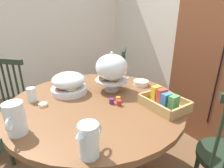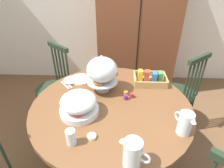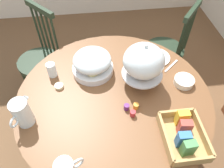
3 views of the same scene
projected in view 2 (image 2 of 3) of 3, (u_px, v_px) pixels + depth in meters
name	position (u px, v px, depth m)	size (l,w,h in m)	color
ground_plane	(122.00, 163.00, 1.90)	(10.00, 10.00, 0.00)	brown
wall_back	(123.00, 0.00, 2.76)	(4.80, 0.06, 2.60)	silver
wooden_armoire	(137.00, 27.00, 2.64)	(1.18, 0.60, 1.96)	brown
dining_table	(111.00, 120.00, 1.65)	(1.33, 1.33, 0.74)	brown
windsor_chair_by_cabinet	(179.00, 94.00, 2.17)	(0.47, 0.47, 0.97)	#1E2D1E
windsor_chair_facing_door	(54.00, 89.00, 2.26)	(0.47, 0.47, 0.97)	#1E2D1E
pastry_stand_with_dome	(102.00, 71.00, 1.62)	(0.28, 0.28, 0.34)	silver
fruit_platter_covered	(79.00, 104.00, 1.40)	(0.30, 0.30, 0.18)	silver
orange_juice_pitcher	(132.00, 155.00, 1.02)	(0.18, 0.11, 0.19)	silver
milk_pitcher	(185.00, 124.00, 1.24)	(0.10, 0.17, 0.17)	silver
cereal_basket	(150.00, 79.00, 1.81)	(0.32, 0.24, 0.12)	tan
china_plate_large	(80.00, 79.00, 1.87)	(0.22, 0.22, 0.01)	white
china_plate_small	(71.00, 80.00, 1.84)	(0.15, 0.15, 0.01)	white
cereal_bowl	(109.00, 72.00, 1.96)	(0.14, 0.14, 0.04)	white
drinking_glass	(71.00, 137.00, 1.17)	(0.06, 0.06, 0.11)	silver
butter_dish	(92.00, 137.00, 1.23)	(0.06, 0.06, 0.02)	beige
jam_jar_strawberry	(132.00, 95.00, 1.61)	(0.04, 0.04, 0.04)	#B7282D
jam_jar_apricot	(126.00, 93.00, 1.64)	(0.04, 0.04, 0.04)	orange
jam_jar_grape	(126.00, 97.00, 1.59)	(0.04, 0.04, 0.04)	#5B2366
table_knife	(68.00, 84.00, 1.80)	(0.17, 0.01, 0.01)	silver
dinner_fork	(65.00, 85.00, 1.79)	(0.17, 0.01, 0.01)	silver
soup_spoon	(92.00, 75.00, 1.95)	(0.17, 0.01, 0.01)	silver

